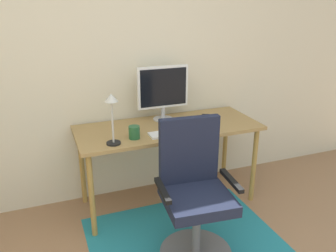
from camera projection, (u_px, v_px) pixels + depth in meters
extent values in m
cube|color=beige|center=(105.00, 59.00, 3.05)|extent=(6.00, 0.10, 2.60)
cube|color=teal|center=(190.00, 248.00, 2.68)|extent=(1.46, 1.33, 0.01)
cube|color=#A17C47|center=(168.00, 128.00, 3.05)|extent=(1.59, 0.64, 0.03)
cylinder|color=#AB823E|center=(92.00, 196.00, 2.70)|extent=(0.04, 0.04, 0.72)
cylinder|color=#AB823E|center=(254.00, 165.00, 3.20)|extent=(0.04, 0.04, 0.72)
cylinder|color=#AB823E|center=(82.00, 167.00, 3.16)|extent=(0.04, 0.04, 0.72)
cylinder|color=#AB823E|center=(225.00, 144.00, 3.66)|extent=(0.04, 0.04, 0.72)
cylinder|color=#B2B2B7|center=(163.00, 119.00, 3.21)|extent=(0.18, 0.18, 0.01)
cylinder|color=#B2B2B7|center=(163.00, 113.00, 3.19)|extent=(0.04, 0.04, 0.11)
cube|color=white|center=(163.00, 87.00, 3.10)|extent=(0.47, 0.04, 0.37)
cube|color=black|center=(164.00, 87.00, 3.09)|extent=(0.43, 0.00, 0.33)
cube|color=white|center=(175.00, 133.00, 2.87)|extent=(0.43, 0.13, 0.02)
ellipsoid|color=white|center=(210.00, 125.00, 3.01)|extent=(0.06, 0.10, 0.03)
cylinder|color=#225A32|center=(134.00, 132.00, 2.76)|extent=(0.09, 0.09, 0.10)
cube|color=black|center=(206.00, 117.00, 3.27)|extent=(0.12, 0.16, 0.01)
cylinder|color=black|center=(114.00, 143.00, 2.67)|extent=(0.11, 0.11, 0.01)
cylinder|color=beige|center=(112.00, 122.00, 2.61)|extent=(0.02, 0.02, 0.32)
cone|color=beige|center=(111.00, 98.00, 2.55)|extent=(0.10, 0.10, 0.06)
cylinder|color=slate|center=(196.00, 228.00, 2.50)|extent=(0.06, 0.06, 0.40)
cube|color=#191E33|center=(197.00, 199.00, 2.42)|extent=(0.50, 0.50, 0.08)
cube|color=#191E33|center=(189.00, 150.00, 2.50)|extent=(0.44, 0.10, 0.49)
cube|color=black|center=(162.00, 190.00, 2.32)|extent=(0.07, 0.32, 0.03)
cube|color=black|center=(231.00, 180.00, 2.44)|extent=(0.07, 0.32, 0.03)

